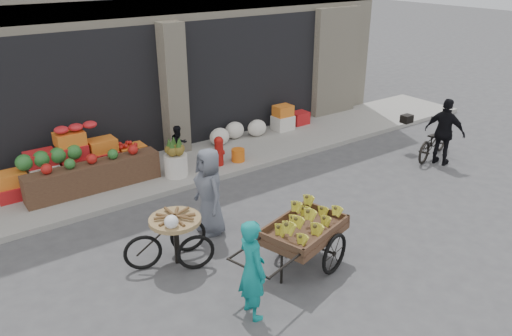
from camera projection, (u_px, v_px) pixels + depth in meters
ground at (307, 238)px, 8.99m from camera, size 80.00×80.00×0.00m
sidewalk at (195, 163)px, 12.02m from camera, size 18.00×2.20×0.12m
building at (118, 7)px, 13.63m from camera, size 14.00×6.45×7.00m
fruit_display at (85, 159)px, 10.65m from camera, size 3.10×1.12×1.24m
pineapple_bin at (176, 165)px, 11.12m from camera, size 0.52×0.52×0.50m
fire_hydrant at (219, 150)px, 11.62m from camera, size 0.22×0.22×0.71m
orange_bucket at (238, 155)px, 11.94m from camera, size 0.32×0.32×0.30m
right_bay_goods at (267, 123)px, 13.73m from camera, size 3.35×0.60×0.70m
seated_person at (179, 145)px, 11.70m from camera, size 0.51×0.43×0.93m
banana_cart at (302, 229)px, 7.88m from camera, size 2.48×1.50×0.97m
vendor_woman at (252, 269)px, 6.81m from camera, size 0.41×0.58×1.51m
tricycle_cart at (175, 233)px, 8.06m from camera, size 1.46×1.04×0.95m
vendor_grey at (209, 191)px, 8.89m from camera, size 0.58×0.84×1.63m
bicycle at (433, 140)px, 12.38m from camera, size 1.81×1.02×0.90m
cyclist at (445, 132)px, 11.83m from camera, size 0.63×1.02×1.62m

